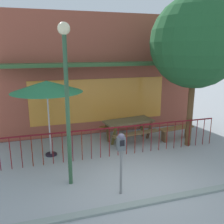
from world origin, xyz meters
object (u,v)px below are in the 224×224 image
object	(u,v)px
patio_bench	(176,130)
street_tree	(196,43)
patio_umbrella	(47,87)
street_lamp	(66,84)
parking_meter_near	(121,148)
picnic_table_left	(129,124)

from	to	relation	value
patio_bench	street_tree	size ratio (longest dim) A/B	0.29
patio_bench	patio_umbrella	bearing A→B (deg)	-178.84
street_tree	street_lamp	distance (m)	4.65
patio_umbrella	patio_bench	bearing A→B (deg)	1.16
patio_bench	parking_meter_near	size ratio (longest dim) A/B	0.95
patio_umbrella	street_lamp	xyz separation A→B (m)	(0.37, -1.92, 0.33)
parking_meter_near	street_lamp	size ratio (longest dim) A/B	0.39
patio_umbrella	street_tree	bearing A→B (deg)	-6.46
patio_umbrella	parking_meter_near	xyz separation A→B (m)	(1.44, -2.73, -1.06)
picnic_table_left	parking_meter_near	distance (m)	3.60
patio_bench	street_lamp	distance (m)	5.18
patio_bench	parking_meter_near	world-z (taller)	parking_meter_near
patio_bench	street_tree	xyz separation A→B (m)	(0.09, -0.63, 3.16)
picnic_table_left	patio_bench	xyz separation A→B (m)	(1.76, -0.44, -0.26)
street_tree	street_lamp	size ratio (longest dim) A/B	1.28
picnic_table_left	patio_umbrella	size ratio (longest dim) A/B	0.82
parking_meter_near	street_tree	size ratio (longest dim) A/B	0.30
patio_umbrella	street_lamp	distance (m)	1.98
picnic_table_left	street_lamp	world-z (taller)	street_lamp
patio_umbrella	street_tree	distance (m)	4.91
picnic_table_left	patio_umbrella	xyz separation A→B (m)	(-2.86, -0.53, 1.61)
patio_umbrella	patio_bench	world-z (taller)	patio_umbrella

